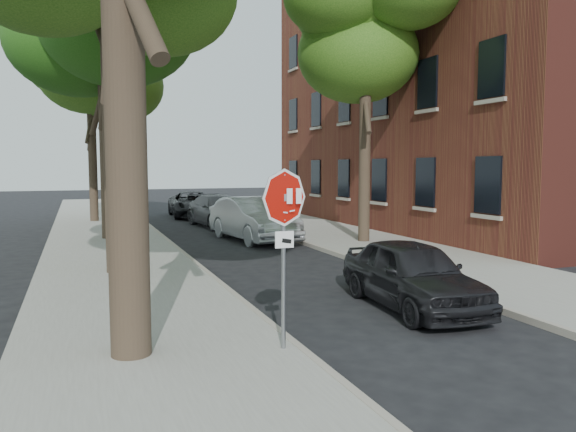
% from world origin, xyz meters
% --- Properties ---
extents(ground, '(120.00, 120.00, 0.00)m').
position_xyz_m(ground, '(0.00, 0.00, 0.00)').
color(ground, black).
rests_on(ground, ground).
extents(sidewalk_left, '(4.00, 55.00, 0.12)m').
position_xyz_m(sidewalk_left, '(-2.50, 12.00, 0.06)').
color(sidewalk_left, gray).
rests_on(sidewalk_left, ground).
extents(sidewalk_right, '(4.00, 55.00, 0.12)m').
position_xyz_m(sidewalk_right, '(6.00, 12.00, 0.06)').
color(sidewalk_right, gray).
rests_on(sidewalk_right, ground).
extents(curb_left, '(0.12, 55.00, 0.13)m').
position_xyz_m(curb_left, '(-0.45, 12.00, 0.07)').
color(curb_left, '#9E9384').
rests_on(curb_left, ground).
extents(curb_right, '(0.12, 55.00, 0.13)m').
position_xyz_m(curb_right, '(3.95, 12.00, 0.07)').
color(curb_right, '#9E9384').
rests_on(curb_right, ground).
extents(apartment_building, '(12.20, 20.20, 15.30)m').
position_xyz_m(apartment_building, '(14.00, 14.00, 7.65)').
color(apartment_building, maroon).
rests_on(apartment_building, ground).
extents(stop_sign, '(0.76, 0.34, 2.61)m').
position_xyz_m(stop_sign, '(-0.70, -0.03, 1.95)').
color(stop_sign, gray).
rests_on(stop_sign, sidewalk_left).
extents(tree_mid_b, '(5.88, 5.46, 10.36)m').
position_xyz_m(tree_mid_b, '(-2.42, 14.12, 8.00)').
color(tree_mid_b, black).
rests_on(tree_mid_b, sidewalk_left).
extents(tree_far, '(5.29, 4.91, 9.33)m').
position_xyz_m(tree_far, '(-2.72, 21.11, 7.21)').
color(tree_far, black).
rests_on(tree_far, sidewalk_left).
extents(tree_right, '(5.29, 4.91, 9.33)m').
position_xyz_m(tree_right, '(5.98, 10.11, 7.21)').
color(tree_right, black).
rests_on(tree_right, sidewalk_right).
extents(car_a, '(1.85, 4.03, 1.34)m').
position_xyz_m(car_a, '(2.60, 1.72, 0.67)').
color(car_a, black).
rests_on(car_a, ground).
extents(car_b, '(2.30, 5.06, 1.61)m').
position_xyz_m(car_b, '(2.60, 12.21, 0.81)').
color(car_b, '#9EA1A6').
rests_on(car_b, ground).
extents(car_c, '(2.52, 5.12, 1.43)m').
position_xyz_m(car_c, '(2.60, 17.42, 0.72)').
color(car_c, '#4B4B50').
rests_on(car_c, ground).
extents(car_d, '(2.57, 5.05, 1.37)m').
position_xyz_m(car_d, '(2.39, 22.65, 0.68)').
color(car_d, black).
rests_on(car_d, ground).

